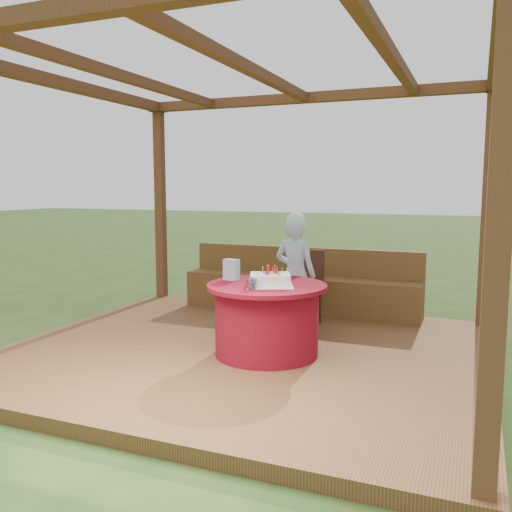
{
  "coord_description": "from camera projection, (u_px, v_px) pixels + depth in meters",
  "views": [
    {
      "loc": [
        2.03,
        -4.72,
        1.68
      ],
      "look_at": [
        0.0,
        0.25,
        1.0
      ],
      "focal_mm": 38.0,
      "sensor_mm": 36.0,
      "label": 1
    }
  ],
  "objects": [
    {
      "name": "pergola",
      "position": [
        246.0,
        108.0,
        5.01
      ],
      "size": [
        4.5,
        4.0,
        2.72
      ],
      "color": "brown",
      "rests_on": "deck"
    },
    {
      "name": "table",
      "position": [
        267.0,
        319.0,
        5.06
      ],
      "size": [
        1.12,
        1.12,
        0.67
      ],
      "color": "maroon",
      "rests_on": "deck"
    },
    {
      "name": "chair",
      "position": [
        305.0,
        284.0,
        6.19
      ],
      "size": [
        0.41,
        0.41,
        0.85
      ],
      "color": "#3C2013",
      "rests_on": "deck"
    },
    {
      "name": "drinking_glass",
      "position": [
        251.0,
        284.0,
        4.74
      ],
      "size": [
        0.13,
        0.13,
        0.09
      ],
      "primitive_type": "imported",
      "rotation": [
        0.0,
        0.0,
        0.41
      ],
      "color": "white",
      "rests_on": "table"
    },
    {
      "name": "elderly_woman",
      "position": [
        295.0,
        272.0,
        5.8
      ],
      "size": [
        0.49,
        0.35,
        1.3
      ],
      "color": "#99C9E4",
      "rests_on": "deck"
    },
    {
      "name": "bench",
      "position": [
        300.0,
        291.0,
        6.84
      ],
      "size": [
        3.0,
        0.42,
        0.8
      ],
      "color": "brown",
      "rests_on": "deck"
    },
    {
      "name": "ground",
      "position": [
        246.0,
        360.0,
        5.31
      ],
      "size": [
        60.0,
        60.0,
        0.0
      ],
      "primitive_type": "plane",
      "color": "#294416",
      "rests_on": "ground"
    },
    {
      "name": "gift_bag",
      "position": [
        231.0,
        270.0,
        5.23
      ],
      "size": [
        0.15,
        0.11,
        0.2
      ],
      "primitive_type": "cube",
      "rotation": [
        0.0,
        0.0,
        -0.17
      ],
      "color": "#DA8DC6",
      "rests_on": "table"
    },
    {
      "name": "deck",
      "position": [
        246.0,
        354.0,
        5.3
      ],
      "size": [
        4.5,
        4.0,
        0.12
      ],
      "primitive_type": "cube",
      "color": "brown",
      "rests_on": "ground"
    },
    {
      "name": "birthday_cake",
      "position": [
        270.0,
        279.0,
        4.94
      ],
      "size": [
        0.54,
        0.54,
        0.18
      ],
      "color": "white",
      "rests_on": "table"
    }
  ]
}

